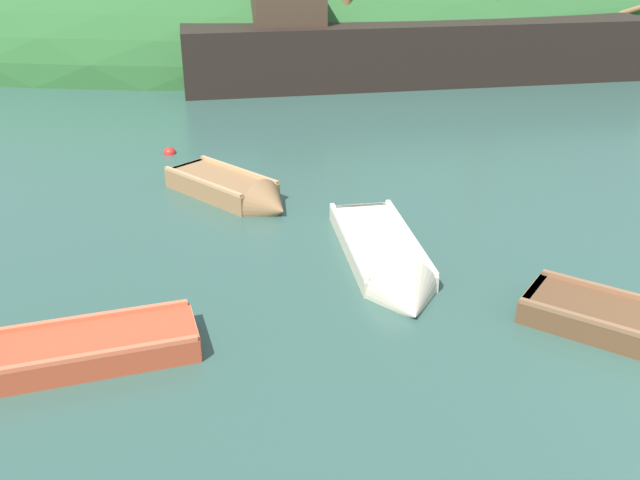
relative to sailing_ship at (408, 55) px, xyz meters
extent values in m
ellipsoid|color=#2D602D|center=(-5.13, 10.35, -0.75)|extent=(47.02, 24.59, 10.80)
cube|color=black|center=(0.15, 0.02, -0.17)|extent=(15.94, 6.44, 2.77)
cube|color=#997A51|center=(0.15, 0.02, 1.17)|extent=(15.28, 6.02, 0.10)
cube|color=#4C3828|center=(-4.14, -0.63, 1.77)|extent=(2.61, 3.22, 1.10)
cube|color=beige|center=(-2.47, -13.69, -0.68)|extent=(1.52, 3.14, 0.38)
cone|color=beige|center=(-2.23, -15.55, -0.68)|extent=(1.17, 0.87, 1.09)
cube|color=white|center=(-2.65, -12.24, -0.62)|extent=(1.04, 0.25, 0.27)
cube|color=white|center=(-2.40, -14.22, -0.55)|extent=(1.07, 0.31, 0.05)
cube|color=white|center=(-2.53, -13.17, -0.55)|extent=(1.07, 0.31, 0.05)
cube|color=white|center=(-3.00, -13.76, -0.46)|extent=(0.46, 2.94, 0.07)
cube|color=white|center=(-1.94, -13.62, -0.46)|extent=(0.46, 2.94, 0.07)
cube|color=#9E7047|center=(-5.37, -10.94, -0.62)|extent=(2.42, 2.40, 0.50)
cone|color=#9E7047|center=(-4.30, -11.98, -0.62)|extent=(1.12, 1.12, 0.97)
cube|color=tan|center=(-6.19, -10.14, -0.55)|extent=(0.73, 0.74, 0.35)
cube|color=tan|center=(-5.07, -11.23, -0.43)|extent=(0.79, 0.80, 0.05)
cube|color=tan|center=(-5.67, -10.64, -0.43)|extent=(0.79, 0.80, 0.05)
cube|color=tan|center=(-5.70, -11.27, -0.34)|extent=(1.72, 1.69, 0.07)
cube|color=tan|center=(-5.04, -10.60, -0.34)|extent=(1.72, 1.69, 0.07)
cube|color=#C64C2D|center=(-6.48, -16.68, -0.65)|extent=(2.84, 1.69, 0.44)
cube|color=#FF6E48|center=(-5.25, -16.33, -0.59)|extent=(0.36, 0.91, 0.31)
cube|color=#FF6E48|center=(-6.93, -16.81, -0.49)|extent=(0.42, 0.94, 0.05)
cube|color=#FF6E48|center=(-6.03, -16.55, -0.49)|extent=(0.42, 0.94, 0.05)
cube|color=#FF6E48|center=(-6.61, -16.23, -0.40)|extent=(2.54, 0.78, 0.07)
cube|color=#FF6E48|center=(-6.36, -17.13, -0.40)|extent=(2.54, 0.78, 0.07)
cube|color=brown|center=(0.50, -16.25, -0.65)|extent=(2.59, 2.28, 0.44)
cube|color=#8E6242|center=(-0.44, -15.58, -0.58)|extent=(0.66, 0.86, 0.31)
cube|color=#8E6242|center=(0.16, -16.00, -0.49)|extent=(0.72, 0.91, 0.05)
cube|color=#8E6242|center=(0.21, -16.66, -0.40)|extent=(1.97, 1.43, 0.07)
cube|color=#8E6242|center=(0.79, -15.84, -0.40)|extent=(1.97, 1.43, 0.07)
sphere|color=red|center=(-6.86, -8.25, -0.75)|extent=(0.30, 0.30, 0.30)
camera|label=1|loc=(-3.79, -24.24, 4.48)|focal=39.17mm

